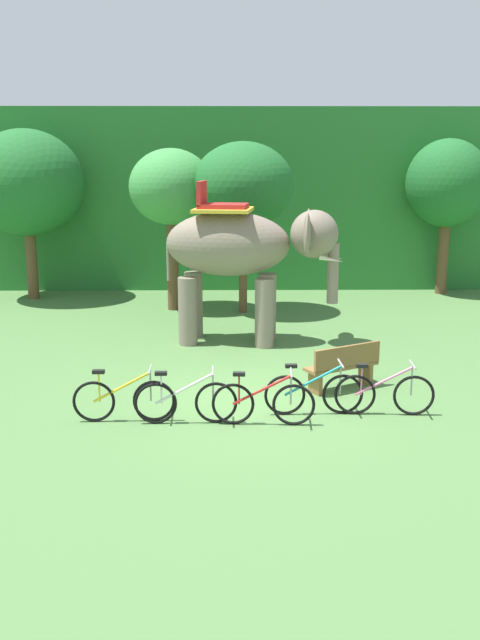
# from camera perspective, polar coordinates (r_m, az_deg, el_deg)

# --- Properties ---
(ground_plane) EXTENTS (80.00, 80.00, 0.00)m
(ground_plane) POSITION_cam_1_polar(r_m,az_deg,el_deg) (12.88, 1.11, -6.65)
(ground_plane) COLOR #4C753D
(foliage_hedge) EXTENTS (36.00, 6.00, 5.85)m
(foliage_hedge) POSITION_cam_1_polar(r_m,az_deg,el_deg) (26.09, 0.16, 9.98)
(foliage_hedge) COLOR #28702D
(foliage_hedge) RESTS_ON ground
(tree_far_left) EXTENTS (3.45, 3.45, 5.14)m
(tree_far_left) POSITION_cam_1_polar(r_m,az_deg,el_deg) (22.63, -16.81, 10.48)
(tree_far_left) COLOR brown
(tree_far_left) RESTS_ON ground
(tree_center) EXTENTS (2.35, 2.35, 4.55)m
(tree_center) POSITION_cam_1_polar(r_m,az_deg,el_deg) (20.17, -5.56, 10.48)
(tree_center) COLOR brown
(tree_center) RESTS_ON ground
(tree_right) EXTENTS (2.78, 2.78, 4.73)m
(tree_right) POSITION_cam_1_polar(r_m,az_deg,el_deg) (19.69, 0.25, 10.75)
(tree_right) COLOR brown
(tree_right) RESTS_ON ground
(tree_center_left) EXTENTS (2.59, 2.59, 4.87)m
(tree_center_left) POSITION_cam_1_polar(r_m,az_deg,el_deg) (23.45, 16.35, 10.44)
(tree_center_left) COLOR brown
(tree_center_left) RESTS_ON ground
(elephant) EXTENTS (4.22, 2.16, 3.78)m
(elephant) POSITION_cam_1_polar(r_m,az_deg,el_deg) (16.54, 0.17, 5.64)
(elephant) COLOR gray
(elephant) RESTS_ON ground
(bike_yellow) EXTENTS (1.71, 0.52, 0.92)m
(bike_yellow) POSITION_cam_1_polar(r_m,az_deg,el_deg) (12.04, -9.35, -6.33)
(bike_yellow) COLOR black
(bike_yellow) RESTS_ON ground
(bike_white) EXTENTS (1.71, 0.52, 0.92)m
(bike_white) POSITION_cam_1_polar(r_m,az_deg,el_deg) (11.83, -4.40, -6.54)
(bike_white) COLOR black
(bike_white) RESTS_ON ground
(bike_red) EXTENTS (1.71, 0.52, 0.92)m
(bike_red) POSITION_cam_1_polar(r_m,az_deg,el_deg) (11.74, 1.87, -6.66)
(bike_red) COLOR black
(bike_red) RESTS_ON ground
(bike_teal) EXTENTS (1.71, 0.52, 0.92)m
(bike_teal) POSITION_cam_1_polar(r_m,az_deg,el_deg) (12.26, 5.94, -5.86)
(bike_teal) COLOR black
(bike_teal) RESTS_ON ground
(bike_pink) EXTENTS (1.71, 0.52, 0.92)m
(bike_pink) POSITION_cam_1_polar(r_m,az_deg,el_deg) (12.42, 11.53, -5.80)
(bike_pink) COLOR black
(bike_pink) RESTS_ON ground
(wooden_bench) EXTENTS (1.51, 1.08, 0.89)m
(wooden_bench) POSITION_cam_1_polar(r_m,az_deg,el_deg) (13.57, 8.33, -3.63)
(wooden_bench) COLOR brown
(wooden_bench) RESTS_ON ground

